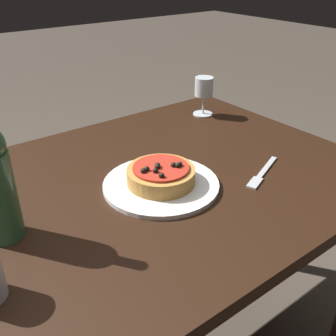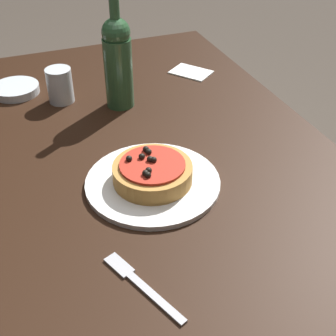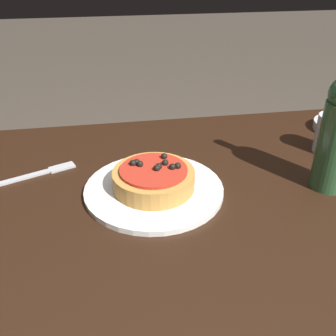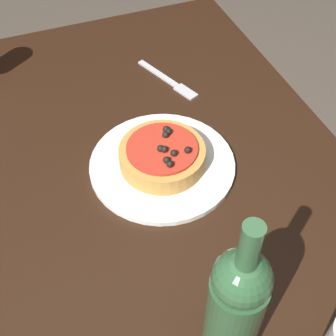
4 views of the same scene
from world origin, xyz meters
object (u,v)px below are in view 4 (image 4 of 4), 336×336
dinner_plate (162,165)px  pizza (162,155)px  fork (170,82)px  dining_table (162,246)px  wine_bottle (235,307)px

dinner_plate → pizza: bearing=60.2°
pizza → fork: pizza is taller
pizza → fork: bearing=155.4°
fork → pizza: bearing=-46.6°
dinner_plate → pizza: pizza is taller
dining_table → fork: 0.42m
dinner_plate → fork: bearing=155.3°
dinner_plate → fork: dinner_plate is taller
dining_table → wine_bottle: size_ratio=4.52×
wine_bottle → dinner_plate: bearing=174.2°
dinner_plate → pizza: size_ratio=1.71×
wine_bottle → fork: size_ratio=1.68×
fork → dining_table: bearing=-45.5°
fork → wine_bottle: bearing=-35.8°
wine_bottle → fork: wine_bottle is taller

